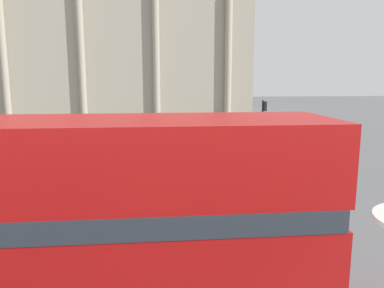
# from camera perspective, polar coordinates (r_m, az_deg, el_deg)

# --- Properties ---
(double_decker_bus) EXTENTS (10.03, 2.76, 4.37)m
(double_decker_bus) POSITION_cam_1_polar(r_m,az_deg,el_deg) (8.13, -15.28, -10.25)
(double_decker_bus) COLOR black
(double_decker_bus) RESTS_ON ground_plane
(plaza_building_left) EXTENTS (35.80, 16.72, 19.29)m
(plaza_building_left) POSITION_cam_1_polar(r_m,az_deg,el_deg) (57.84, -10.35, 14.35)
(plaza_building_left) COLOR #A39984
(plaza_building_left) RESTS_ON ground_plane
(traffic_light_near) EXTENTS (0.42, 0.24, 3.66)m
(traffic_light_near) POSITION_cam_1_polar(r_m,az_deg,el_deg) (14.48, 8.57, -1.13)
(traffic_light_near) COLOR black
(traffic_light_near) RESTS_ON ground_plane
(traffic_light_mid) EXTENTS (0.42, 0.24, 3.24)m
(traffic_light_mid) POSITION_cam_1_polar(r_m,az_deg,el_deg) (20.00, -12.11, 1.10)
(traffic_light_mid) COLOR black
(traffic_light_mid) RESTS_ON ground_plane
(traffic_light_far) EXTENTS (0.42, 0.24, 3.58)m
(traffic_light_far) POSITION_cam_1_polar(r_m,az_deg,el_deg) (27.81, 10.83, 4.06)
(traffic_light_far) COLOR black
(traffic_light_far) RESTS_ON ground_plane
(car_navy) EXTENTS (4.20, 1.93, 1.35)m
(car_navy) POSITION_cam_1_polar(r_m,az_deg,el_deg) (20.48, -18.63, -3.10)
(car_navy) COLOR black
(car_navy) RESTS_ON ground_plane
(pedestrian_grey) EXTENTS (0.32, 0.32, 1.74)m
(pedestrian_grey) POSITION_cam_1_polar(r_m,az_deg,el_deg) (16.88, -9.44, -4.40)
(pedestrian_grey) COLOR #282B33
(pedestrian_grey) RESTS_ON ground_plane
(pedestrian_black) EXTENTS (0.32, 0.32, 1.70)m
(pedestrian_black) POSITION_cam_1_polar(r_m,az_deg,el_deg) (34.64, 11.38, 2.91)
(pedestrian_black) COLOR #282B33
(pedestrian_black) RESTS_ON ground_plane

